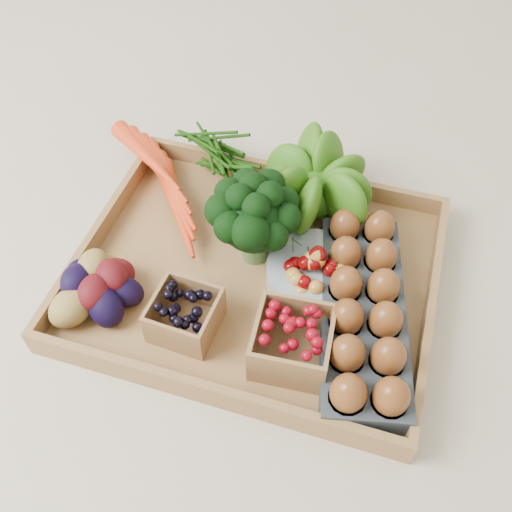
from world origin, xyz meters
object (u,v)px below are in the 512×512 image
(tray, at_px, (256,277))
(cherry_bowl, at_px, (315,274))
(egg_carton, at_px, (362,315))
(broccoli, at_px, (255,232))

(tray, height_order, cherry_bowl, cherry_bowl)
(egg_carton, bearing_deg, tray, 154.46)
(tray, height_order, egg_carton, egg_carton)
(cherry_bowl, xyz_separation_m, egg_carton, (0.08, -0.05, 0.00))
(tray, distance_m, cherry_bowl, 0.10)
(broccoli, xyz_separation_m, cherry_bowl, (0.10, -0.02, -0.04))
(tray, distance_m, broccoli, 0.07)
(broccoli, height_order, egg_carton, broccoli)
(broccoli, distance_m, cherry_bowl, 0.11)
(broccoli, distance_m, egg_carton, 0.21)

